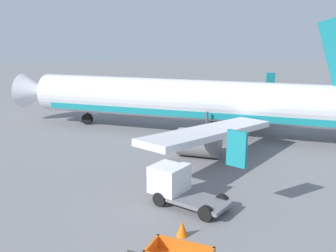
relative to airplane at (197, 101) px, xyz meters
name	(u,v)px	position (x,y,z in m)	size (l,w,h in m)	color
airplane	(197,101)	(0.00, 0.00, 0.00)	(36.17, 29.49, 11.34)	silver
service_truck_beside_carts	(176,184)	(-3.15, -14.77, -1.95)	(4.58, 4.25, 2.10)	slate
traffic_cone_near_plane	(182,229)	(-3.18, -18.32, -2.69)	(0.56, 0.56, 0.73)	orange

